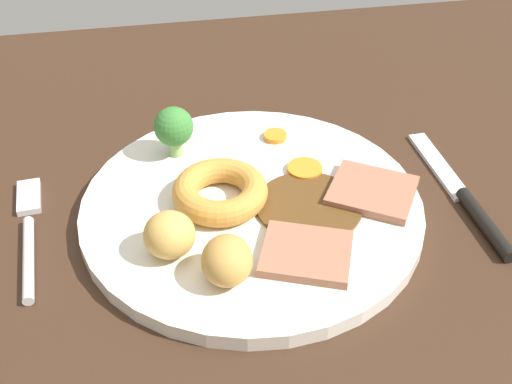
{
  "coord_description": "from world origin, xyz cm",
  "views": [
    {
      "loc": [
        -7.38,
        -41.16,
        40.55
      ],
      "look_at": [
        0.38,
        1.01,
        6.0
      ],
      "focal_mm": 45.33,
      "sensor_mm": 36.0,
      "label": 1
    }
  ],
  "objects_px": {
    "carrot_coin_front": "(305,169)",
    "broccoli_floret": "(174,128)",
    "meat_slice_main": "(306,254)",
    "knife": "(467,200)",
    "roast_potato_left": "(169,235)",
    "dinner_plate": "(256,207)",
    "meat_slice_under": "(372,191)",
    "yorkshire_pudding": "(220,191)",
    "carrot_coin_back": "(275,136)",
    "roast_potato_right": "(227,260)",
    "fork": "(29,231)"
  },
  "relations": [
    {
      "from": "dinner_plate",
      "to": "meat_slice_main",
      "type": "xyz_separation_m",
      "value": [
        0.03,
        -0.07,
        0.01
      ]
    },
    {
      "from": "roast_potato_left",
      "to": "broccoli_floret",
      "type": "bearing_deg",
      "value": 83.41
    },
    {
      "from": "carrot_coin_front",
      "to": "roast_potato_right",
      "type": "bearing_deg",
      "value": -126.92
    },
    {
      "from": "roast_potato_right",
      "to": "broccoli_floret",
      "type": "height_order",
      "value": "broccoli_floret"
    },
    {
      "from": "meat_slice_main",
      "to": "roast_potato_left",
      "type": "bearing_deg",
      "value": 166.27
    },
    {
      "from": "carrot_coin_front",
      "to": "knife",
      "type": "height_order",
      "value": "carrot_coin_front"
    },
    {
      "from": "dinner_plate",
      "to": "meat_slice_under",
      "type": "height_order",
      "value": "meat_slice_under"
    },
    {
      "from": "carrot_coin_back",
      "to": "roast_potato_left",
      "type": "bearing_deg",
      "value": -128.68
    },
    {
      "from": "dinner_plate",
      "to": "carrot_coin_front",
      "type": "xyz_separation_m",
      "value": [
        0.05,
        0.03,
        0.01
      ]
    },
    {
      "from": "yorkshire_pudding",
      "to": "meat_slice_under",
      "type": "bearing_deg",
      "value": -6.47
    },
    {
      "from": "meat_slice_under",
      "to": "carrot_coin_front",
      "type": "distance_m",
      "value": 0.07
    },
    {
      "from": "carrot_coin_back",
      "to": "carrot_coin_front",
      "type": "bearing_deg",
      "value": -74.9
    },
    {
      "from": "yorkshire_pudding",
      "to": "roast_potato_left",
      "type": "relative_size",
      "value": 2.02
    },
    {
      "from": "yorkshire_pudding",
      "to": "fork",
      "type": "distance_m",
      "value": 0.16
    },
    {
      "from": "roast_potato_left",
      "to": "carrot_coin_back",
      "type": "xyz_separation_m",
      "value": [
        0.11,
        0.14,
        -0.02
      ]
    },
    {
      "from": "meat_slice_main",
      "to": "knife",
      "type": "relative_size",
      "value": 0.37
    },
    {
      "from": "broccoli_floret",
      "to": "dinner_plate",
      "type": "bearing_deg",
      "value": -53.16
    },
    {
      "from": "meat_slice_main",
      "to": "roast_potato_right",
      "type": "distance_m",
      "value": 0.07
    },
    {
      "from": "yorkshire_pudding",
      "to": "broccoli_floret",
      "type": "xyz_separation_m",
      "value": [
        -0.03,
        0.08,
        0.02
      ]
    },
    {
      "from": "carrot_coin_back",
      "to": "broccoli_floret",
      "type": "relative_size",
      "value": 0.46
    },
    {
      "from": "yorkshire_pudding",
      "to": "carrot_coin_back",
      "type": "relative_size",
      "value": 3.63
    },
    {
      "from": "yorkshire_pudding",
      "to": "carrot_coin_front",
      "type": "distance_m",
      "value": 0.09
    },
    {
      "from": "dinner_plate",
      "to": "roast_potato_left",
      "type": "bearing_deg",
      "value": -147.2
    },
    {
      "from": "broccoli_floret",
      "to": "carrot_coin_back",
      "type": "bearing_deg",
      "value": 5.27
    },
    {
      "from": "dinner_plate",
      "to": "meat_slice_under",
      "type": "xyz_separation_m",
      "value": [
        0.1,
        -0.01,
        0.01
      ]
    },
    {
      "from": "meat_slice_main",
      "to": "carrot_coin_front",
      "type": "height_order",
      "value": "meat_slice_main"
    },
    {
      "from": "broccoli_floret",
      "to": "fork",
      "type": "xyz_separation_m",
      "value": [
        -0.13,
        -0.07,
        -0.04
      ]
    },
    {
      "from": "meat_slice_under",
      "to": "roast_potato_right",
      "type": "xyz_separation_m",
      "value": [
        -0.14,
        -0.07,
        0.01
      ]
    },
    {
      "from": "knife",
      "to": "dinner_plate",
      "type": "bearing_deg",
      "value": 81.25
    },
    {
      "from": "dinner_plate",
      "to": "fork",
      "type": "relative_size",
      "value": 1.92
    },
    {
      "from": "yorkshire_pudding",
      "to": "knife",
      "type": "height_order",
      "value": "yorkshire_pudding"
    },
    {
      "from": "roast_potato_right",
      "to": "broccoli_floret",
      "type": "distance_m",
      "value": 0.17
    },
    {
      "from": "yorkshire_pudding",
      "to": "roast_potato_left",
      "type": "distance_m",
      "value": 0.07
    },
    {
      "from": "roast_potato_left",
      "to": "knife",
      "type": "height_order",
      "value": "roast_potato_left"
    },
    {
      "from": "meat_slice_under",
      "to": "carrot_coin_front",
      "type": "height_order",
      "value": "meat_slice_under"
    },
    {
      "from": "carrot_coin_front",
      "to": "broccoli_floret",
      "type": "xyz_separation_m",
      "value": [
        -0.11,
        0.05,
        0.03
      ]
    },
    {
      "from": "dinner_plate",
      "to": "knife",
      "type": "xyz_separation_m",
      "value": [
        0.19,
        -0.02,
        -0.0
      ]
    },
    {
      "from": "knife",
      "to": "carrot_coin_back",
      "type": "bearing_deg",
      "value": 50.92
    },
    {
      "from": "broccoli_floret",
      "to": "carrot_coin_front",
      "type": "bearing_deg",
      "value": -23.28
    },
    {
      "from": "roast_potato_right",
      "to": "carrot_coin_front",
      "type": "height_order",
      "value": "roast_potato_right"
    },
    {
      "from": "yorkshire_pudding",
      "to": "knife",
      "type": "bearing_deg",
      "value": -6.98
    },
    {
      "from": "yorkshire_pudding",
      "to": "knife",
      "type": "relative_size",
      "value": 0.44
    },
    {
      "from": "yorkshire_pudding",
      "to": "roast_potato_left",
      "type": "bearing_deg",
      "value": -130.63
    },
    {
      "from": "meat_slice_main",
      "to": "roast_potato_left",
      "type": "xyz_separation_m",
      "value": [
        -0.1,
        0.03,
        0.01
      ]
    },
    {
      "from": "meat_slice_main",
      "to": "roast_potato_right",
      "type": "xyz_separation_m",
      "value": [
        -0.06,
        -0.01,
        0.01
      ]
    },
    {
      "from": "knife",
      "to": "broccoli_floret",
      "type": "bearing_deg",
      "value": 65.11
    },
    {
      "from": "carrot_coin_back",
      "to": "yorkshire_pudding",
      "type": "bearing_deg",
      "value": -127.4
    },
    {
      "from": "broccoli_floret",
      "to": "fork",
      "type": "height_order",
      "value": "broccoli_floret"
    },
    {
      "from": "dinner_plate",
      "to": "carrot_coin_front",
      "type": "relative_size",
      "value": 9.24
    },
    {
      "from": "dinner_plate",
      "to": "meat_slice_main",
      "type": "height_order",
      "value": "meat_slice_main"
    }
  ]
}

